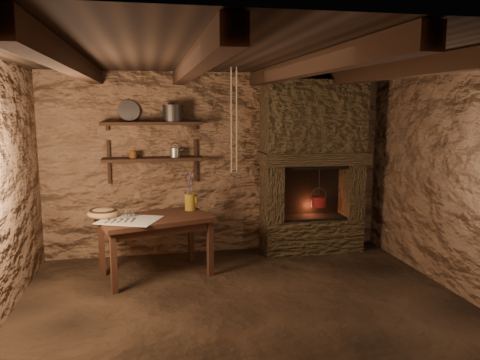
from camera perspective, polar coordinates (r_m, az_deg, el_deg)
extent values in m
plane|color=black|center=(4.67, 1.10, -15.87)|extent=(4.50, 4.50, 0.00)
cube|color=brown|center=(6.25, -2.74, 1.98)|extent=(4.50, 0.04, 2.40)
cube|color=brown|center=(2.44, 11.30, -9.38)|extent=(4.50, 0.04, 2.40)
cube|color=brown|center=(5.26, 25.88, -0.25)|extent=(0.04, 4.00, 2.40)
cube|color=black|center=(4.26, 1.20, 14.90)|extent=(4.50, 4.00, 0.04)
cube|color=black|center=(4.20, -19.83, 13.23)|extent=(0.14, 3.95, 0.16)
cube|color=black|center=(4.17, -5.73, 13.74)|extent=(0.14, 3.95, 0.16)
cube|color=black|center=(4.38, 7.78, 13.47)|extent=(0.14, 3.95, 0.16)
cube|color=black|center=(4.80, 19.45, 12.65)|extent=(0.14, 3.95, 0.16)
cube|color=black|center=(6.01, -10.57, 2.52)|extent=(1.25, 0.30, 0.04)
cube|color=black|center=(5.98, -10.70, 6.81)|extent=(1.25, 0.30, 0.04)
cube|color=#332819|center=(6.52, 8.64, -6.56)|extent=(1.35, 0.45, 0.45)
cube|color=#332819|center=(6.22, 3.88, -1.56)|extent=(0.23, 0.45, 0.75)
cube|color=#332819|center=(6.60, 13.37, -1.18)|extent=(0.23, 0.45, 0.75)
cube|color=#332819|center=(6.29, 8.96, 2.66)|extent=(1.43, 0.51, 0.16)
cube|color=#332819|center=(6.28, 8.99, 7.68)|extent=(1.35, 0.45, 0.94)
cube|color=black|center=(6.56, 8.19, -1.07)|extent=(0.90, 0.06, 0.75)
cube|color=black|center=(5.47, -10.30, -4.71)|extent=(1.39, 1.04, 0.05)
cube|color=black|center=(5.49, -10.28, -5.51)|extent=(1.26, 0.91, 0.09)
cube|color=beige|center=(5.36, -13.30, -4.76)|extent=(0.77, 0.71, 0.01)
cylinder|color=olive|center=(5.73, -6.10, -2.68)|extent=(0.15, 0.15, 0.20)
torus|color=olive|center=(5.73, -5.42, -2.46)|extent=(0.02, 0.11, 0.11)
ellipsoid|color=#A47647|center=(5.57, -16.33, -3.96)|extent=(0.47, 0.47, 0.13)
cylinder|color=#292625|center=(5.99, -8.17, 7.97)|extent=(0.33, 0.33, 0.19)
cylinder|color=#9F9E9A|center=(6.08, -13.41, 8.22)|extent=(0.28, 0.15, 0.27)
cylinder|color=#572D11|center=(6.01, -12.91, 3.06)|extent=(0.10, 0.10, 0.09)
cylinder|color=maroon|center=(6.40, 9.56, -2.62)|extent=(0.23, 0.23, 0.14)
torus|color=#292625|center=(6.38, 9.58, -1.88)|extent=(0.22, 0.01, 0.22)
cylinder|color=#292625|center=(6.35, 9.62, -0.39)|extent=(0.01, 0.01, 0.44)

